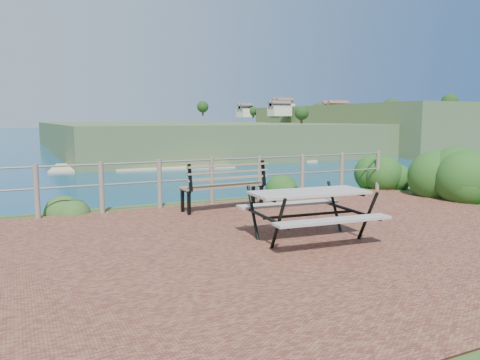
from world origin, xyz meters
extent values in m
cube|color=brown|center=(0.00, 0.00, 0.00)|extent=(10.00, 7.00, 0.12)
plane|color=navy|center=(0.00, 200.00, 0.00)|extent=(1200.00, 1200.00, 0.00)
cylinder|color=#6B5B4C|center=(-3.45, 3.35, 0.52)|extent=(0.10, 0.10, 1.00)
cylinder|color=#6B5B4C|center=(-2.30, 3.35, 0.52)|extent=(0.10, 0.10, 1.00)
cylinder|color=#6B5B4C|center=(-1.15, 3.35, 0.52)|extent=(0.10, 0.10, 1.00)
cylinder|color=#6B5B4C|center=(0.00, 3.35, 0.52)|extent=(0.10, 0.10, 1.00)
cylinder|color=#6B5B4C|center=(1.15, 3.35, 0.52)|extent=(0.10, 0.10, 1.00)
cylinder|color=#6B5B4C|center=(2.30, 3.35, 0.52)|extent=(0.10, 0.10, 1.00)
cylinder|color=#6B5B4C|center=(3.45, 3.35, 0.52)|extent=(0.10, 0.10, 1.00)
cylinder|color=#6B5B4C|center=(4.60, 3.35, 0.52)|extent=(0.10, 0.10, 1.00)
cylinder|color=slate|center=(0.00, 3.35, 0.97)|extent=(9.40, 0.04, 0.04)
cylinder|color=slate|center=(0.00, 3.35, 0.57)|extent=(9.40, 0.04, 0.04)
cube|color=#425B2D|center=(140.00, 210.00, -6.00)|extent=(260.00, 180.00, 12.00)
cube|color=#425B2D|center=(200.00, 170.00, -2.00)|extent=(160.00, 120.00, 20.00)
cube|color=beige|center=(130.00, 125.00, -11.75)|extent=(209.53, 114.73, 0.50)
cube|color=#9B948B|center=(0.18, -0.06, 0.74)|extent=(1.80, 0.86, 0.04)
cube|color=#9B948B|center=(0.18, -0.06, 0.45)|extent=(1.76, 0.40, 0.04)
cube|color=#9B948B|center=(0.18, -0.06, 0.45)|extent=(1.76, 0.40, 0.04)
cylinder|color=black|center=(0.18, -0.06, 0.40)|extent=(1.51, 0.17, 0.04)
cube|color=brown|center=(-0.04, 2.66, 0.50)|extent=(1.76, 0.53, 0.04)
cube|color=brown|center=(-0.04, 2.66, 0.80)|extent=(1.75, 0.22, 0.40)
cube|color=black|center=(-0.04, 2.66, 0.26)|extent=(0.06, 0.07, 0.48)
cube|color=black|center=(-0.04, 2.66, 0.26)|extent=(0.06, 0.07, 0.48)
cube|color=black|center=(-0.04, 2.66, 0.26)|extent=(0.06, 0.07, 0.48)
cube|color=black|center=(-0.04, 2.66, 0.26)|extent=(0.06, 0.07, 0.48)
ellipsoid|color=#1A4716|center=(5.53, 1.64, 0.00)|extent=(1.47, 1.47, 2.09)
ellipsoid|color=#1A4716|center=(4.97, 3.64, 0.00)|extent=(1.04, 1.04, 1.48)
ellipsoid|color=#2B521E|center=(-2.90, 3.72, 0.00)|extent=(0.79, 0.79, 0.54)
ellipsoid|color=#1A4716|center=(2.35, 4.25, 0.00)|extent=(0.84, 0.84, 0.60)
camera|label=1|loc=(-3.76, -5.84, 1.83)|focal=35.00mm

